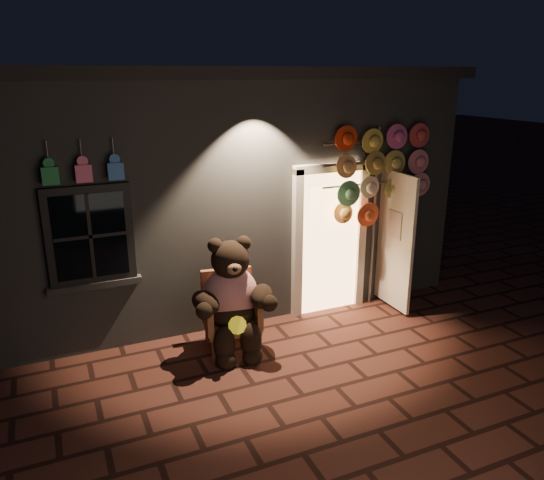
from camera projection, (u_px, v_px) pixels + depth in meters
ground at (287, 376)px, 6.18m from camera, size 60.00×60.00×0.00m
shop_building at (189, 172)px, 9.13m from camera, size 7.30×5.95×3.51m
wicker_armchair at (230, 311)px, 6.73m from camera, size 0.76×0.70×1.00m
teddy_bear at (232, 298)px, 6.54m from camera, size 1.10×0.92×1.53m
hat_rack at (380, 171)px, 7.45m from camera, size 1.69×0.22×2.68m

